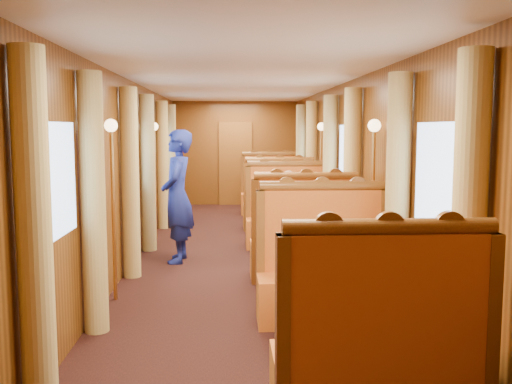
{
  "coord_description": "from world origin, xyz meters",
  "views": [
    {
      "loc": [
        -0.17,
        -7.84,
        1.85
      ],
      "look_at": [
        0.18,
        -0.69,
        1.05
      ],
      "focal_mm": 40.0,
      "sensor_mm": 36.0,
      "label": 1
    }
  ],
  "objects": [
    {
      "name": "curtain_right_near_b",
      "position": [
        1.38,
        -2.72,
        1.18
      ],
      "size": [
        0.22,
        0.22,
        2.35
      ],
      "primitive_type": "cylinder",
      "color": "tan",
      "rests_on": "floor"
    },
    {
      "name": "banquette_mid_aft",
      "position": [
        0.75,
        1.01,
        0.42
      ],
      "size": [
        1.3,
        0.55,
        1.34
      ],
      "color": "#AE3613",
      "rests_on": "floor"
    },
    {
      "name": "fruit_plate",
      "position": [
        1.05,
        -3.59,
        0.77
      ],
      "size": [
        0.23,
        0.23,
        0.05
      ],
      "rotation": [
        0.0,
        0.0,
        -0.03
      ],
      "color": "white",
      "rests_on": "table_near"
    },
    {
      "name": "window_left_far",
      "position": [
        -1.49,
        3.5,
        1.45
      ],
      "size": [
        0.01,
        1.2,
        0.9
      ],
      "primitive_type": null,
      "rotation": [
        1.57,
        0.0,
        1.57
      ],
      "color": "#8EADD6",
      "rests_on": "wall_left"
    },
    {
      "name": "window_right_far",
      "position": [
        1.49,
        3.5,
        1.45
      ],
      "size": [
        0.01,
        1.2,
        0.9
      ],
      "primitive_type": null,
      "rotation": [
        1.57,
        0.0,
        -1.57
      ],
      "color": "#8EADD6",
      "rests_on": "wall_right"
    },
    {
      "name": "passenger",
      "position": [
        0.75,
        0.79,
        0.74
      ],
      "size": [
        0.4,
        0.44,
        0.76
      ],
      "color": "beige",
      "rests_on": "banquette_mid_aft"
    },
    {
      "name": "rose_vase_far",
      "position": [
        0.76,
        3.47,
        0.93
      ],
      "size": [
        0.06,
        0.06,
        0.36
      ],
      "rotation": [
        0.0,
        0.0,
        0.28
      ],
      "color": "silver",
      "rests_on": "table_far"
    },
    {
      "name": "curtain_left_far_a",
      "position": [
        -1.38,
        2.72,
        1.18
      ],
      "size": [
        0.22,
        0.22,
        2.35
      ],
      "primitive_type": "cylinder",
      "color": "tan",
      "rests_on": "floor"
    },
    {
      "name": "doorway_far",
      "position": [
        0.0,
        5.97,
        1.0
      ],
      "size": [
        0.8,
        0.04,
        2.0
      ],
      "primitive_type": "cube",
      "color": "brown",
      "rests_on": "floor"
    },
    {
      "name": "table_far",
      "position": [
        0.75,
        3.5,
        0.38
      ],
      "size": [
        1.05,
        0.72,
        0.75
      ],
      "primitive_type": "cube",
      "color": "white",
      "rests_on": "floor"
    },
    {
      "name": "wall_right",
      "position": [
        1.5,
        0.0,
        1.25
      ],
      "size": [
        0.01,
        12.0,
        2.5
      ],
      "primitive_type": null,
      "rotation": [
        1.57,
        0.0,
        -1.57
      ],
      "color": "brown",
      "rests_on": "floor"
    },
    {
      "name": "floor",
      "position": [
        0.0,
        0.0,
        0.0
      ],
      "size": [
        3.0,
        12.0,
        0.01
      ],
      "primitive_type": null,
      "color": "black",
      "rests_on": "ground"
    },
    {
      "name": "curtain_right_mid_a",
      "position": [
        1.38,
        -0.78,
        1.18
      ],
      "size": [
        0.22,
        0.22,
        2.35
      ],
      "primitive_type": "cylinder",
      "color": "tan",
      "rests_on": "floor"
    },
    {
      "name": "cup_outboard",
      "position": [
        0.48,
        -3.29,
        0.86
      ],
      "size": [
        0.08,
        0.08,
        0.26
      ],
      "rotation": [
        0.0,
        0.0,
        0.27
      ],
      "color": "white",
      "rests_on": "table_near"
    },
    {
      "name": "curtain_left_mid_b",
      "position": [
        -1.38,
        0.78,
        1.18
      ],
      "size": [
        0.22,
        0.22,
        2.35
      ],
      "primitive_type": "cylinder",
      "color": "tan",
      "rests_on": "floor"
    },
    {
      "name": "steward",
      "position": [
        -0.88,
        0.01,
        0.92
      ],
      "size": [
        0.46,
        0.68,
        1.83
      ],
      "primitive_type": "imported",
      "rotation": [
        0.0,
        0.0,
        -1.6
      ],
      "color": "navy",
      "rests_on": "floor"
    },
    {
      "name": "table_mid",
      "position": [
        0.75,
        0.0,
        0.38
      ],
      "size": [
        1.05,
        0.72,
        0.75
      ],
      "primitive_type": "cube",
      "color": "white",
      "rests_on": "floor"
    },
    {
      "name": "table_near",
      "position": [
        0.75,
        -3.5,
        0.38
      ],
      "size": [
        1.05,
        0.72,
        0.75
      ],
      "primitive_type": "cube",
      "color": "white",
      "rests_on": "floor"
    },
    {
      "name": "curtain_right_far_a",
      "position": [
        1.38,
        2.72,
        1.18
      ],
      "size": [
        0.22,
        0.22,
        2.35
      ],
      "primitive_type": "cylinder",
      "color": "tan",
      "rests_on": "floor"
    },
    {
      "name": "wall_far",
      "position": [
        0.0,
        6.0,
        1.25
      ],
      "size": [
        3.0,
        0.01,
        2.5
      ],
      "primitive_type": null,
      "rotation": [
        1.57,
        0.0,
        0.0
      ],
      "color": "brown",
      "rests_on": "floor"
    },
    {
      "name": "teapot_back",
      "position": [
        0.66,
        -3.46,
        0.82
      ],
      "size": [
        0.2,
        0.17,
        0.13
      ],
      "primitive_type": null,
      "rotation": [
        0.0,
        0.0,
        -0.37
      ],
      "color": "silver",
      "rests_on": "tea_tray"
    },
    {
      "name": "wall_left",
      "position": [
        -1.5,
        0.0,
        1.25
      ],
      "size": [
        0.01,
        12.0,
        2.5
      ],
      "primitive_type": null,
      "rotation": [
        1.57,
        0.0,
        1.57
      ],
      "color": "brown",
      "rests_on": "floor"
    },
    {
      "name": "sconce_left_fore",
      "position": [
        -1.4,
        -1.75,
        1.38
      ],
      "size": [
        0.14,
        0.14,
        1.95
      ],
      "color": "#BF8C3F",
      "rests_on": "floor"
    },
    {
      "name": "curtain_left_near_a",
      "position": [
        -1.38,
        -4.28,
        1.18
      ],
      "size": [
        0.22,
        0.22,
        2.35
      ],
      "primitive_type": "cylinder",
      "color": "tan",
      "rests_on": "floor"
    },
    {
      "name": "curtain_left_mid_a",
      "position": [
        -1.38,
        -0.78,
        1.18
      ],
      "size": [
        0.22,
        0.22,
        2.35
      ],
      "primitive_type": "cylinder",
      "color": "tan",
      "rests_on": "floor"
    },
    {
      "name": "window_left_mid",
      "position": [
        -1.49,
        0.0,
        1.45
      ],
      "size": [
        0.01,
        1.2,
        0.9
      ],
      "primitive_type": null,
      "rotation": [
        1.57,
        0.0,
        1.57
      ],
      "color": "#8EADD6",
      "rests_on": "wall_left"
    },
    {
      "name": "window_right_mid",
      "position": [
        1.49,
        0.0,
        1.45
      ],
      "size": [
        0.01,
        1.2,
        0.9
      ],
      "primitive_type": null,
      "rotation": [
        1.57,
        0.0,
        -1.57
      ],
      "color": "#8EADD6",
      "rests_on": "wall_right"
    },
    {
      "name": "teapot_left",
      "position": [
        0.56,
        -3.61,
        0.81
      ],
      "size": [
        0.18,
        0.14,
        0.13
      ],
      "primitive_type": null,
      "rotation": [
        0.0,
        0.0,
        0.17
      ],
      "color": "silver",
      "rests_on": "tea_tray"
    },
    {
      "name": "sconce_right_fore",
      "position": [
        1.4,
        -1.75,
        1.38
      ],
      "size": [
        0.14,
        0.14,
        1.95
      ],
      "color": "#BF8C3F",
      "rests_on": "floor"
    },
    {
      "name": "sconce_right_aft",
      "position": [
        1.4,
        1.75,
        1.38
      ],
      "size": [
        0.14,
        0.14,
        1.95
      ],
      "color": "#BF8C3F",
      "rests_on": "floor"
    },
    {
      "name": "teapot_right",
      "position": [
        0.72,
        -3.64,
        0.81
      ],
      "size": [
        0.16,
        0.13,
        0.12
      ],
      "primitive_type": null,
      "rotation": [
        0.0,
        0.0,
        -0.15
      ],
      "color": "silver",
      "rests_on": "tea_tray"
    },
    {
      "name": "banquette_mid_fwd",
      "position": [
        0.75,
        -1.01,
        0.42
      ],
      "size": [
        1.3,
        0.55,
        1.34
      ],
      "color": "#AE3613",
      "rests_on": "floor"
    },
    {
      "name": "curtain_right_mid_b",
      "position": [
        1.38,
        0.78,
        1.18
      ],
      "size": [
        0.22,
        0.22,
        2.35
      ],
      "primitive_type": "cylinder",
      "color": "tan",
      "rests_on": "floor"
    },
    {
      "name": "wall_near",
      "position": [
        0.0,
        -6.0,
        1.25
      ],
      "size": [
        3.0,
        0.01,
        2.5
      ],
      "primitive_type": null,
      "rotation": [
        -1.57,
        0.0,
        0.0
      ],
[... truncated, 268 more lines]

